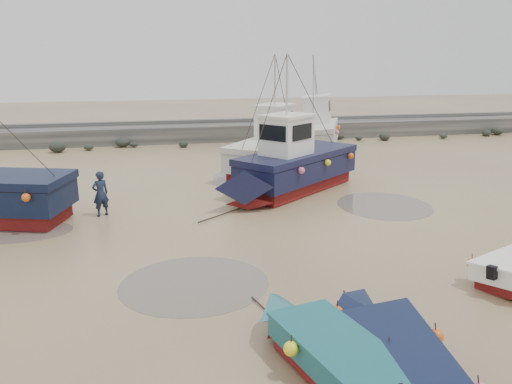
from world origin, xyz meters
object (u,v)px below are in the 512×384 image
at_px(cabin_boat_2, 290,164).
at_px(cabin_boat_3, 320,130).
at_px(dinghy_1, 397,365).
at_px(person, 102,216).
at_px(cabin_boat_1, 273,147).
at_px(dinghy_2, 327,345).

height_order(cabin_boat_2, cabin_boat_3, same).
relative_size(dinghy_1, cabin_boat_3, 0.77).
height_order(cabin_boat_3, person, cabin_boat_3).
relative_size(cabin_boat_2, cabin_boat_3, 0.98).
xyz_separation_m(cabin_boat_3, person, (-13.06, -11.74, -1.39)).
bearing_deg(dinghy_1, cabin_boat_1, 91.19).
bearing_deg(cabin_boat_2, cabin_boat_3, -64.18).
bearing_deg(person, dinghy_1, 87.85).
relative_size(cabin_boat_2, person, 4.68).
height_order(cabin_boat_1, person, cabin_boat_1).
distance_m(dinghy_1, cabin_boat_3, 24.96).
bearing_deg(dinghy_1, cabin_boat_2, 90.23).
distance_m(cabin_boat_1, cabin_boat_3, 7.17).
bearing_deg(cabin_boat_1, person, -105.44).
bearing_deg(dinghy_2, cabin_boat_1, 64.84).
distance_m(cabin_boat_2, cabin_boat_3, 11.06).
distance_m(dinghy_2, cabin_boat_1, 17.95).
distance_m(cabin_boat_1, person, 10.61).
height_order(dinghy_2, cabin_boat_2, cabin_boat_2).
distance_m(dinghy_2, person, 12.60).
xyz_separation_m(dinghy_1, cabin_boat_3, (6.69, 24.03, 0.85)).
height_order(dinghy_1, cabin_boat_2, cabin_boat_2).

